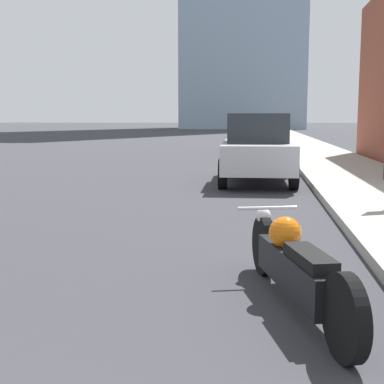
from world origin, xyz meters
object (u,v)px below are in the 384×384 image
at_px(motorcycle, 294,265).
at_px(parked_car_white, 258,125).
at_px(parked_car_green, 259,129).
at_px(parked_car_black, 259,127).
at_px(parked_car_silver, 257,148).
at_px(parked_car_blue, 260,134).

bearing_deg(motorcycle, parked_car_white, 75.81).
distance_m(parked_car_green, parked_car_black, 10.95).
bearing_deg(parked_car_black, parked_car_white, 93.62).
bearing_deg(parked_car_silver, parked_car_black, 88.39).
relative_size(motorcycle, parked_car_white, 0.64).
xyz_separation_m(parked_car_blue, parked_car_green, (-0.03, 11.18, 0.02)).
xyz_separation_m(parked_car_silver, parked_car_blue, (0.09, 12.85, -0.02)).
xyz_separation_m(parked_car_blue, parked_car_black, (0.03, 22.13, -0.03)).
bearing_deg(parked_car_blue, parked_car_black, 86.93).
height_order(motorcycle, parked_car_green, parked_car_green).
bearing_deg(parked_car_white, parked_car_black, -93.88).
distance_m(parked_car_black, parked_car_white, 11.77).
relative_size(parked_car_silver, parked_car_white, 1.04).
bearing_deg(parked_car_green, parked_car_white, 96.14).
relative_size(motorcycle, parked_car_silver, 0.62).
relative_size(parked_car_green, parked_car_white, 1.11).
xyz_separation_m(parked_car_silver, parked_car_green, (0.05, 24.03, 0.00)).
xyz_separation_m(parked_car_blue, parked_car_white, (-0.14, 33.90, -0.01)).
distance_m(motorcycle, parked_car_black, 44.13).
bearing_deg(motorcycle, parked_car_blue, 76.08).
height_order(motorcycle, parked_car_blue, parked_car_blue).
bearing_deg(motorcycle, parked_car_silver, 77.59).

